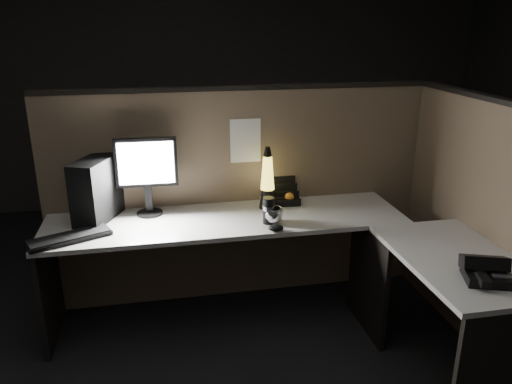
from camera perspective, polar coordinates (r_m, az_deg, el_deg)
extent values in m
plane|color=black|center=(3.10, 1.47, -19.60)|extent=(6.00, 6.00, 0.00)
plane|color=#282623|center=(5.42, -5.57, 12.75)|extent=(6.00, 0.00, 6.00)
cube|color=brown|center=(3.54, -1.74, -0.55)|extent=(2.66, 0.06, 1.50)
cube|color=brown|center=(3.32, 24.26, -3.72)|extent=(0.06, 1.66, 1.50)
cube|color=#B9B5AF|center=(3.23, -3.38, -3.24)|extent=(2.30, 0.60, 0.03)
cube|color=#B9B5AF|center=(2.93, 22.15, -7.17)|extent=(0.60, 1.00, 0.03)
cube|color=black|center=(3.44, -22.54, -10.05)|extent=(0.03, 0.55, 0.70)
cube|color=black|center=(2.78, 26.70, -18.09)|extent=(0.55, 0.03, 0.70)
cube|color=black|center=(3.35, 12.64, -9.77)|extent=(0.03, 0.55, 0.70)
cube|color=black|center=(3.29, -17.76, 0.26)|extent=(0.30, 0.41, 0.40)
cylinder|color=black|center=(3.35, -12.04, -2.36)|extent=(0.17, 0.17, 0.01)
cube|color=black|center=(3.34, -12.16, -0.62)|extent=(0.05, 0.04, 0.19)
cube|color=black|center=(3.26, -12.45, 3.32)|extent=(0.40, 0.05, 0.32)
cube|color=white|center=(3.24, -12.45, 3.22)|extent=(0.35, 0.02, 0.27)
cube|color=black|center=(3.10, -20.58, -4.93)|extent=(0.49, 0.34, 0.02)
ellipsoid|color=black|center=(3.02, 2.27, -4.12)|extent=(0.10, 0.08, 0.04)
cube|color=white|center=(3.52, 0.76, -0.77)|extent=(0.04, 0.04, 0.03)
cylinder|color=white|center=(3.49, 0.77, 0.67)|extent=(0.01, 0.01, 0.16)
cylinder|color=white|center=(3.42, 0.96, 1.66)|extent=(0.01, 0.11, 0.01)
sphere|color=white|center=(3.36, 1.18, 1.27)|extent=(0.04, 0.04, 0.04)
cube|color=black|center=(3.50, 2.80, -0.76)|extent=(0.26, 0.23, 0.05)
cube|color=black|center=(3.45, 2.95, -0.34)|extent=(0.24, 0.03, 0.09)
cube|color=black|center=(3.54, 2.54, 0.82)|extent=(0.24, 0.03, 0.17)
cone|color=black|center=(3.37, 1.30, -0.73)|extent=(0.11, 0.11, 0.13)
cone|color=yellow|center=(3.31, 1.32, 2.21)|extent=(0.09, 0.09, 0.23)
sphere|color=brown|center=(3.34, 1.31, 1.02)|extent=(0.05, 0.05, 0.05)
sphere|color=brown|center=(3.31, 1.32, 2.38)|extent=(0.03, 0.03, 0.03)
cone|color=black|center=(3.27, 1.34, 4.63)|extent=(0.06, 0.06, 0.06)
cylinder|color=black|center=(3.11, 1.45, -2.12)|extent=(0.08, 0.08, 0.17)
imported|color=silver|center=(3.13, 1.95, -2.66)|extent=(0.15, 0.15, 0.10)
sphere|color=orange|center=(3.44, 3.83, -0.59)|extent=(0.06, 0.06, 0.06)
cube|color=white|center=(3.40, -1.22, 5.88)|extent=(0.21, 0.00, 0.30)
cube|color=black|center=(2.72, 24.92, -8.73)|extent=(0.27, 0.25, 0.05)
cube|color=black|center=(2.72, 24.63, -7.34)|extent=(0.25, 0.19, 0.10)
cube|color=black|center=(2.64, 24.42, -8.84)|extent=(0.10, 0.17, 0.03)
cube|color=#3F3F42|center=(2.71, 26.15, -8.34)|extent=(0.12, 0.12, 0.00)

